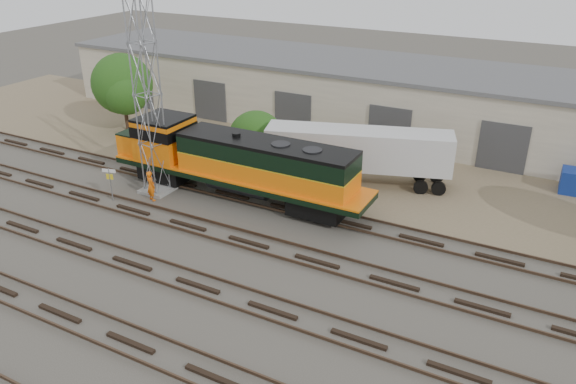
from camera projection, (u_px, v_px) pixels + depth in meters
The scene contains 12 objects.
ground at pixel (233, 257), 28.48m from camera, with size 140.00×140.00×0.00m, color #47423A.
dirt_strip at pixel (347, 159), 40.44m from camera, with size 80.00×16.00×0.02m, color #726047.
tracks at pixel (198, 285), 26.05m from camera, with size 80.00×20.40×0.28m.
warehouse at pixel (387, 97), 45.66m from camera, with size 58.40×10.40×5.30m.
locomotive at pixel (233, 161), 33.88m from camera, with size 17.02×2.99×4.09m.
signal_tower at pixel (148, 99), 33.05m from camera, with size 1.82×1.82×12.30m.
sign_post at pixel (110, 178), 33.75m from camera, with size 0.84×0.28×2.11m.
worker at pixel (151, 186), 34.02m from camera, with size 0.70×0.46×1.91m, color orange.
semi_trailer at pixel (362, 150), 35.76m from camera, with size 11.91×5.82×3.62m.
dumpster_blue at pixel (574, 181), 35.10m from camera, with size 1.60×1.50×1.50m, color navy.
tree_west at pixel (123, 86), 44.44m from camera, with size 5.05×4.81×6.30m.
tree_mid at pixel (258, 141), 39.10m from camera, with size 4.17×3.97×3.97m.
Camera 1 is at (13.94, -20.17, 15.11)m, focal length 35.00 mm.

